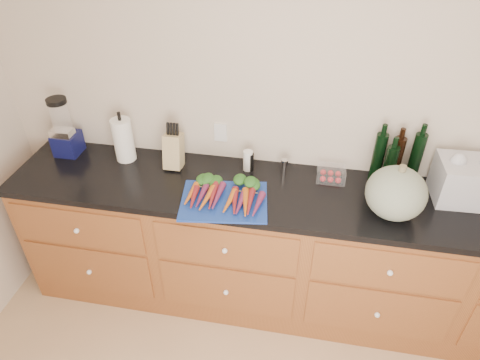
% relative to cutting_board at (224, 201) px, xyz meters
% --- Properties ---
extents(wall_back, '(4.10, 0.05, 2.60)m').
position_rel_cutting_board_xyz_m(wall_back, '(0.48, 0.48, 0.35)').
color(wall_back, beige).
rests_on(wall_back, ground).
extents(cabinets, '(3.60, 0.64, 0.90)m').
position_rel_cutting_board_xyz_m(cabinets, '(0.48, 0.16, -0.50)').
color(cabinets, brown).
rests_on(cabinets, ground).
extents(countertop, '(3.64, 0.62, 0.04)m').
position_rel_cutting_board_xyz_m(countertop, '(0.48, 0.16, -0.03)').
color(countertop, black).
rests_on(countertop, cabinets).
extents(cutting_board, '(0.53, 0.43, 0.01)m').
position_rel_cutting_board_xyz_m(cutting_board, '(0.00, 0.00, 0.00)').
color(cutting_board, navy).
rests_on(cutting_board, countertop).
extents(carrots, '(0.43, 0.31, 0.06)m').
position_rel_cutting_board_xyz_m(carrots, '(0.00, 0.04, 0.03)').
color(carrots, '#CA6017').
rests_on(carrots, cutting_board).
extents(squash, '(0.32, 0.32, 0.28)m').
position_rel_cutting_board_xyz_m(squash, '(0.91, 0.06, 0.14)').
color(squash, slate).
rests_on(squash, countertop).
extents(blender_appliance, '(0.15, 0.15, 0.39)m').
position_rel_cutting_board_xyz_m(blender_appliance, '(-1.11, 0.32, 0.16)').
color(blender_appliance, '#0D1040').
rests_on(blender_appliance, countertop).
extents(paper_towel, '(0.12, 0.12, 0.28)m').
position_rel_cutting_board_xyz_m(paper_towel, '(-0.71, 0.32, 0.13)').
color(paper_towel, white).
rests_on(paper_towel, countertop).
extents(knife_block, '(0.11, 0.11, 0.22)m').
position_rel_cutting_board_xyz_m(knife_block, '(-0.38, 0.30, 0.10)').
color(knife_block, tan).
rests_on(knife_block, countertop).
extents(grinder_salt, '(0.06, 0.06, 0.13)m').
position_rel_cutting_board_xyz_m(grinder_salt, '(0.08, 0.34, 0.06)').
color(grinder_salt, white).
rests_on(grinder_salt, countertop).
extents(grinder_pepper, '(0.05, 0.05, 0.12)m').
position_rel_cutting_board_xyz_m(grinder_pepper, '(0.09, 0.34, 0.05)').
color(grinder_pepper, black).
rests_on(grinder_pepper, countertop).
extents(canister_chrome, '(0.04, 0.04, 0.10)m').
position_rel_cutting_board_xyz_m(canister_chrome, '(0.30, 0.34, 0.04)').
color(canister_chrome, silver).
rests_on(canister_chrome, countertop).
extents(tomato_box, '(0.17, 0.13, 0.08)m').
position_rel_cutting_board_xyz_m(tomato_box, '(0.59, 0.33, 0.03)').
color(tomato_box, white).
rests_on(tomato_box, countertop).
extents(bottles, '(0.27, 0.14, 0.33)m').
position_rel_cutting_board_xyz_m(bottles, '(0.94, 0.37, 0.14)').
color(bottles, black).
rests_on(bottles, countertop).
extents(grocery_bag, '(0.33, 0.27, 0.24)m').
position_rel_cutting_board_xyz_m(grocery_bag, '(1.31, 0.28, 0.11)').
color(grocery_bag, silver).
rests_on(grocery_bag, countertop).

